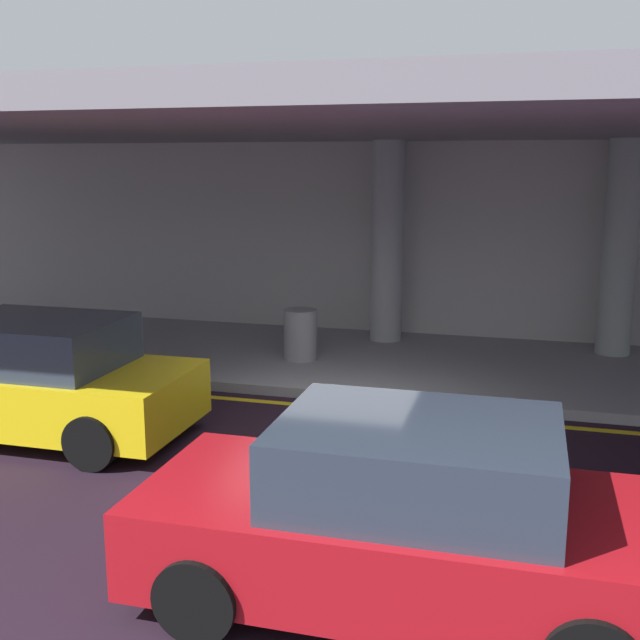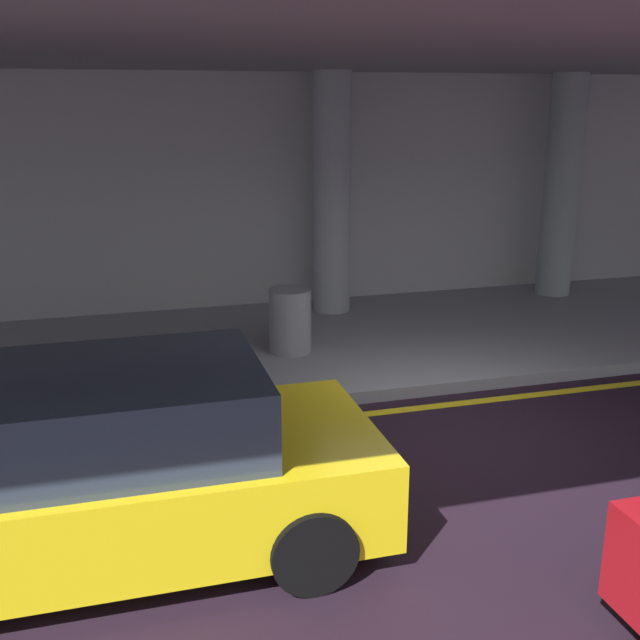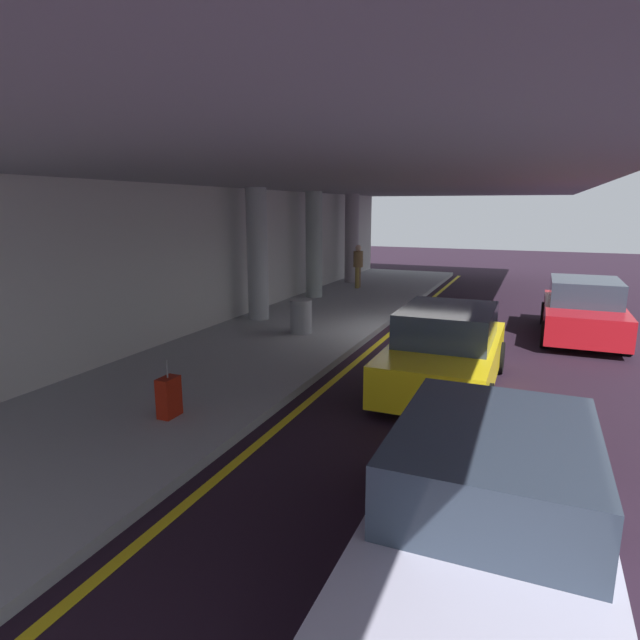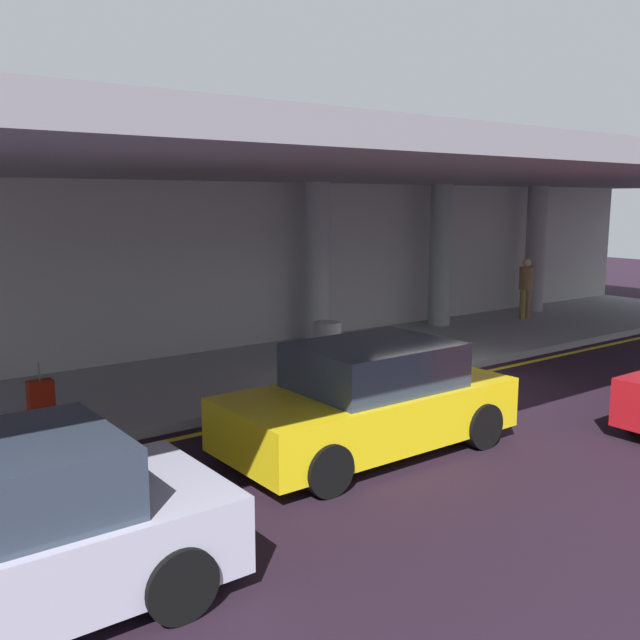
% 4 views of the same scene
% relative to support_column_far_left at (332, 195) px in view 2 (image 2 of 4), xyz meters
% --- Properties ---
extents(ground_plane, '(60.00, 60.00, 0.00)m').
position_rel_support_column_far_left_xyz_m(ground_plane, '(0.00, -4.50, -1.97)').
color(ground_plane, black).
extents(sidewalk, '(26.00, 4.20, 0.15)m').
position_rel_support_column_far_left_xyz_m(sidewalk, '(0.00, -1.40, -1.90)').
color(sidewalk, '#94979C').
rests_on(sidewalk, ground).
extents(lane_stripe_yellow, '(26.00, 0.14, 0.01)m').
position_rel_support_column_far_left_xyz_m(lane_stripe_yellow, '(0.00, -3.79, -1.97)').
color(lane_stripe_yellow, yellow).
rests_on(lane_stripe_yellow, ground).
extents(support_column_far_left, '(0.58, 0.58, 3.65)m').
position_rel_support_column_far_left_xyz_m(support_column_far_left, '(0.00, 0.00, 0.00)').
color(support_column_far_left, '#9B9FA3').
rests_on(support_column_far_left, sidewalk).
extents(support_column_left_mid, '(0.58, 0.58, 3.65)m').
position_rel_support_column_far_left_xyz_m(support_column_left_mid, '(4.00, 0.00, 0.00)').
color(support_column_left_mid, '#949F9B').
rests_on(support_column_left_mid, sidewalk).
extents(ceiling_overhang, '(28.00, 13.20, 0.30)m').
position_rel_support_column_far_left_xyz_m(ceiling_overhang, '(0.00, -1.90, 1.97)').
color(ceiling_overhang, gray).
rests_on(ceiling_overhang, support_column_far_left).
extents(terminal_back_wall, '(26.00, 0.30, 3.80)m').
position_rel_support_column_far_left_xyz_m(terminal_back_wall, '(0.00, 0.85, -0.07)').
color(terminal_back_wall, '#B4B1AF').
rests_on(terminal_back_wall, ground).
extents(car_yellow_taxi, '(4.10, 1.92, 1.50)m').
position_rel_support_column_far_left_xyz_m(car_yellow_taxi, '(-3.44, -5.81, -1.26)').
color(car_yellow_taxi, yellow).
rests_on(car_yellow_taxi, ground).
extents(trash_bin_steel, '(0.56, 0.56, 0.85)m').
position_rel_support_column_far_left_xyz_m(trash_bin_steel, '(-1.11, -1.83, -1.40)').
color(trash_bin_steel, gray).
rests_on(trash_bin_steel, sidewalk).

